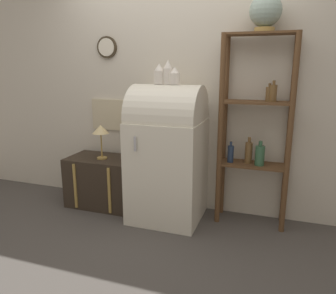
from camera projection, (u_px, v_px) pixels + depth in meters
ground_plane at (160, 225)px, 3.25m from camera, size 12.00×12.00×0.00m
wall_back at (178, 84)px, 3.45m from camera, size 7.00×0.09×2.70m
refrigerator at (167, 151)px, 3.28m from camera, size 0.70×0.70×1.37m
suitcase_trunk at (103, 181)px, 3.69m from camera, size 0.76×0.48×0.55m
shelf_unit at (256, 124)px, 3.10m from camera, size 0.67×0.28×1.83m
globe at (266, 12)px, 2.85m from camera, size 0.28×0.28×0.32m
vase_left at (159, 75)px, 3.13m from camera, size 0.11×0.11×0.20m
vase_center at (168, 73)px, 3.11m from camera, size 0.09×0.09×0.23m
vase_right at (175, 76)px, 3.08m from camera, size 0.11×0.11×0.16m
desk_lamp at (101, 131)px, 3.50m from camera, size 0.18×0.18×0.37m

